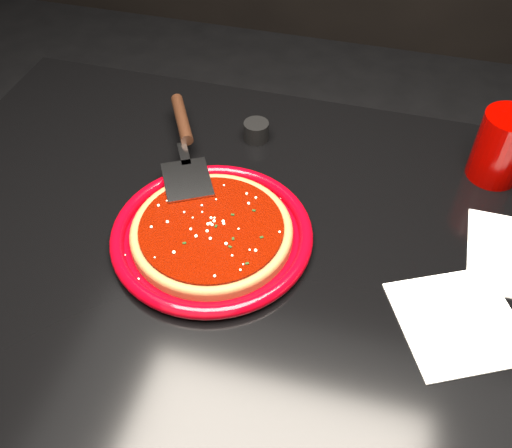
{
  "coord_description": "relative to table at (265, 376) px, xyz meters",
  "views": [
    {
      "loc": [
        0.13,
        -0.53,
        1.39
      ],
      "look_at": [
        -0.03,
        0.03,
        0.77
      ],
      "focal_mm": 40.0,
      "sensor_mm": 36.0,
      "label": 1
    }
  ],
  "objects": [
    {
      "name": "basil_flecks",
      "position": [
        -0.09,
        0.0,
        0.41
      ],
      "size": [
        0.19,
        0.19,
        0.0
      ],
      "primitive_type": null,
      "color": "black",
      "rests_on": "plate"
    },
    {
      "name": "pizza_sauce",
      "position": [
        -0.09,
        0.0,
        0.4
      ],
      "size": [
        0.23,
        0.23,
        0.01
      ],
      "primitive_type": "cylinder",
      "rotation": [
        0.0,
        0.0,
        -0.06
      ],
      "color": "#650A00",
      "rests_on": "plate"
    },
    {
      "name": "parmesan_dusting",
      "position": [
        -0.09,
        0.0,
        0.41
      ],
      "size": [
        0.21,
        0.21,
        0.01
      ],
      "primitive_type": null,
      "color": "beige",
      "rests_on": "plate"
    },
    {
      "name": "napkin_a",
      "position": [
        0.27,
        -0.05,
        0.38
      ],
      "size": [
        0.21,
        0.21,
        0.0
      ],
      "primitive_type": "cube",
      "rotation": [
        0.0,
        0.0,
        0.46
      ],
      "color": "white",
      "rests_on": "table"
    },
    {
      "name": "pizza_crust_rim",
      "position": [
        -0.09,
        0.0,
        0.4
      ],
      "size": [
        0.26,
        0.26,
        0.02
      ],
      "primitive_type": "torus",
      "rotation": [
        0.0,
        0.0,
        -0.06
      ],
      "color": "brown",
      "rests_on": "plate"
    },
    {
      "name": "pizza_server",
      "position": [
        -0.18,
        0.16,
        0.41
      ],
      "size": [
        0.23,
        0.31,
        0.02
      ],
      "primitive_type": null,
      "rotation": [
        0.0,
        0.0,
        0.5
      ],
      "color": "#B5B8BC",
      "rests_on": "plate"
    },
    {
      "name": "table",
      "position": [
        0.0,
        0.0,
        0.0
      ],
      "size": [
        1.2,
        0.8,
        0.75
      ],
      "primitive_type": "cube",
      "color": "black",
      "rests_on": "floor"
    },
    {
      "name": "plate",
      "position": [
        -0.09,
        0.0,
        0.39
      ],
      "size": [
        0.32,
        0.32,
        0.02
      ],
      "primitive_type": "cylinder",
      "rotation": [
        0.0,
        0.0,
        -0.06
      ],
      "color": "#84020A",
      "rests_on": "table"
    },
    {
      "name": "pizza_crust",
      "position": [
        -0.09,
        0.0,
        0.39
      ],
      "size": [
        0.26,
        0.26,
        0.01
      ],
      "primitive_type": "cylinder",
      "rotation": [
        0.0,
        0.0,
        -0.06
      ],
      "color": "brown",
      "rests_on": "plate"
    },
    {
      "name": "ramekin",
      "position": [
        -0.09,
        0.25,
        0.39
      ],
      "size": [
        0.05,
        0.05,
        0.03
      ],
      "primitive_type": "cylinder",
      "rotation": [
        0.0,
        0.0,
        0.06
      ],
      "color": "black",
      "rests_on": "table"
    },
    {
      "name": "cup",
      "position": [
        0.32,
        0.26,
        0.43
      ],
      "size": [
        0.11,
        0.11,
        0.12
      ],
      "primitive_type": "cylinder",
      "rotation": [
        0.0,
        0.0,
        0.31
      ],
      "color": "#8A0200",
      "rests_on": "table"
    }
  ]
}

